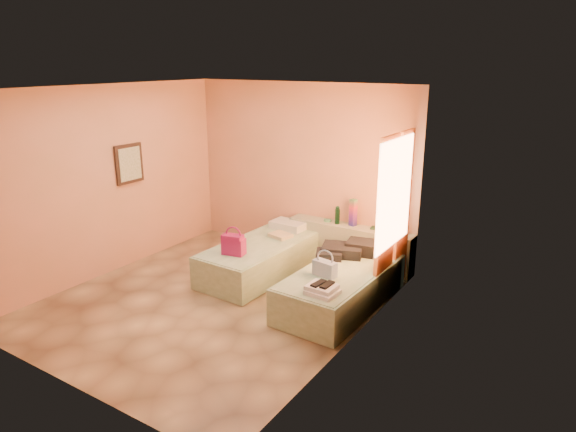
# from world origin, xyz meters

# --- Properties ---
(ground) EXTENTS (4.50, 4.50, 0.00)m
(ground) POSITION_xyz_m (0.00, 0.00, 0.00)
(ground) COLOR tan
(ground) RESTS_ON ground
(room_walls) EXTENTS (4.02, 4.51, 2.81)m
(room_walls) POSITION_xyz_m (0.21, 0.57, 1.79)
(room_walls) COLOR tan
(room_walls) RESTS_ON ground
(headboard_ledge) EXTENTS (2.05, 0.30, 0.65)m
(headboard_ledge) POSITION_xyz_m (0.98, 2.10, 0.33)
(headboard_ledge) COLOR gray
(headboard_ledge) RESTS_ON ground
(bed_left) EXTENTS (0.97, 2.03, 0.50)m
(bed_left) POSITION_xyz_m (-0.00, 1.05, 0.25)
(bed_left) COLOR #ADC9A2
(bed_left) RESTS_ON ground
(bed_right) EXTENTS (0.97, 2.03, 0.50)m
(bed_right) POSITION_xyz_m (1.50, 0.77, 0.25)
(bed_right) COLOR #ADC9A2
(bed_right) RESTS_ON ground
(water_bottle) EXTENTS (0.10, 0.10, 0.27)m
(water_bottle) POSITION_xyz_m (0.76, 2.08, 0.79)
(water_bottle) COLOR #163D26
(water_bottle) RESTS_ON headboard_ledge
(rainbow_box) EXTENTS (0.11, 0.11, 0.42)m
(rainbow_box) POSITION_xyz_m (1.00, 2.13, 0.86)
(rainbow_box) COLOR #A01354
(rainbow_box) RESTS_ON headboard_ledge
(small_dish) EXTENTS (0.15, 0.15, 0.03)m
(small_dish) POSITION_xyz_m (0.57, 2.11, 0.67)
(small_dish) COLOR #559C6E
(small_dish) RESTS_ON headboard_ledge
(green_book) EXTENTS (0.19, 0.15, 0.03)m
(green_book) POSITION_xyz_m (1.39, 2.17, 0.66)
(green_book) COLOR #234229
(green_book) RESTS_ON headboard_ledge
(flower_vase) EXTENTS (0.24, 0.24, 0.25)m
(flower_vase) POSITION_xyz_m (1.80, 2.09, 0.77)
(flower_vase) COLOR white
(flower_vase) RESTS_ON headboard_ledge
(magenta_handbag) EXTENTS (0.34, 0.23, 0.29)m
(magenta_handbag) POSITION_xyz_m (-0.04, 0.48, 0.65)
(magenta_handbag) COLOR #A01354
(magenta_handbag) RESTS_ON bed_left
(khaki_garment) EXTENTS (0.37, 0.32, 0.05)m
(khaki_garment) POSITION_xyz_m (0.11, 1.43, 0.53)
(khaki_garment) COLOR tan
(khaki_garment) RESTS_ON bed_left
(clothes_pile) EXTENTS (0.75, 0.75, 0.18)m
(clothes_pile) POSITION_xyz_m (1.31, 1.27, 0.59)
(clothes_pile) COLOR black
(clothes_pile) RESTS_ON bed_right
(blue_handbag) EXTENTS (0.33, 0.18, 0.20)m
(blue_handbag) POSITION_xyz_m (1.40, 0.50, 0.60)
(blue_handbag) COLOR #385687
(blue_handbag) RESTS_ON bed_right
(towel_stack) EXTENTS (0.37, 0.32, 0.10)m
(towel_stack) POSITION_xyz_m (1.63, 0.02, 0.55)
(towel_stack) COLOR white
(towel_stack) RESTS_ON bed_right
(sandal_pair) EXTENTS (0.20, 0.25, 0.02)m
(sandal_pair) POSITION_xyz_m (1.62, 0.04, 0.61)
(sandal_pair) COLOR black
(sandal_pair) RESTS_ON towel_stack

